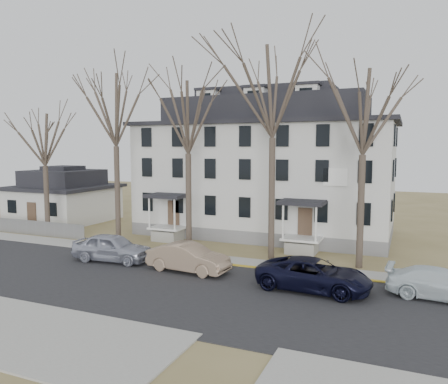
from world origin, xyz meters
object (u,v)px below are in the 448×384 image
at_px(car_navy, 314,275).
at_px(bicycle_left, 157,234).
at_px(small_house, 64,198).
at_px(car_white, 441,285).
at_px(boarding_house, 266,169).
at_px(car_silver, 112,248).
at_px(car_tan, 188,258).
at_px(tree_bungalow, 44,136).
at_px(tree_far_left, 115,104).
at_px(tree_center, 273,85).
at_px(tree_mid_left, 188,112).
at_px(tree_mid_right, 364,106).

relative_size(car_navy, bicycle_left, 3.28).
relative_size(small_house, car_white, 1.76).
height_order(boarding_house, car_silver, boarding_house).
distance_m(car_navy, car_white, 5.92).
distance_m(car_navy, bicycle_left, 15.47).
bearing_deg(bicycle_left, car_white, -80.70).
height_order(car_tan, bicycle_left, car_tan).
xyz_separation_m(tree_bungalow, car_navy, (22.85, -5.36, -7.33)).
height_order(tree_far_left, car_navy, tree_far_left).
relative_size(tree_center, tree_bungalow, 1.36).
relative_size(tree_far_left, car_navy, 2.41).
distance_m(tree_mid_left, car_tan, 10.35).
bearing_deg(boarding_house, car_silver, -115.11).
bearing_deg(tree_far_left, tree_mid_left, 0.00).
bearing_deg(car_silver, tree_mid_right, -76.83).
relative_size(tree_mid_left, car_navy, 2.24).
bearing_deg(tree_center, tree_bungalow, 180.00).
relative_size(boarding_house, tree_center, 1.41).
relative_size(car_silver, car_navy, 0.90).
xyz_separation_m(tree_mid_left, car_navy, (9.85, -5.36, -8.81)).
bearing_deg(car_navy, tree_far_left, 75.41).
bearing_deg(car_tan, tree_bungalow, 77.26).
bearing_deg(car_tan, tree_center, -31.18).
xyz_separation_m(tree_mid_right, car_silver, (-14.51, -4.67, -8.73)).
height_order(car_silver, car_tan, car_silver).
height_order(small_house, bicycle_left, small_house).
relative_size(car_tan, car_navy, 0.86).
distance_m(boarding_house, tree_far_left, 13.12).
distance_m(car_silver, car_navy, 12.87).
height_order(tree_far_left, tree_mid_right, tree_far_left).
bearing_deg(boarding_house, car_navy, -63.13).
distance_m(tree_center, car_tan, 11.89).
xyz_separation_m(small_house, tree_center, (23.00, -6.20, 8.84)).
height_order(boarding_house, tree_mid_left, tree_mid_left).
bearing_deg(tree_center, tree_far_left, 180.00).
bearing_deg(small_house, car_tan, -29.55).
bearing_deg(car_white, boarding_house, 49.38).
bearing_deg(car_silver, tree_bungalow, 60.30).
distance_m(tree_far_left, car_silver, 10.98).
bearing_deg(car_silver, small_house, 47.51).
bearing_deg(tree_mid_right, tree_mid_left, 180.00).
xyz_separation_m(tree_bungalow, car_white, (28.66, -4.28, -7.40)).
relative_size(tree_far_left, tree_mid_right, 1.08).
xyz_separation_m(tree_mid_right, bicycle_left, (-15.31, 1.91, -9.15)).
xyz_separation_m(boarding_house, tree_bungalow, (-16.00, -8.15, 2.74)).
xyz_separation_m(tree_mid_right, car_navy, (-1.65, -5.36, -8.81)).
bearing_deg(tree_bungalow, car_navy, -13.19).
bearing_deg(tree_far_left, car_silver, -57.34).
bearing_deg(tree_bungalow, car_white, -8.49).
xyz_separation_m(tree_far_left, tree_center, (12.00, 0.00, 0.74)).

